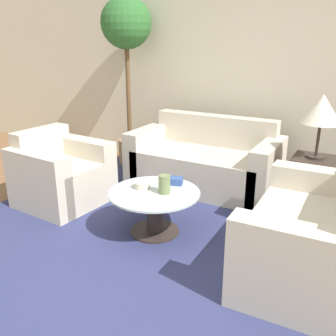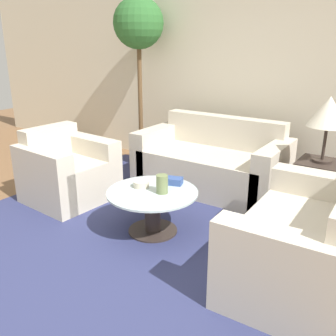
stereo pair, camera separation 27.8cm
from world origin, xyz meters
name	(u,v)px [view 1 (the left image)]	position (x,y,z in m)	size (l,w,h in m)	color
ground_plane	(110,279)	(0.00, 0.00, 0.00)	(14.00, 14.00, 0.00)	brown
wall_back	(243,72)	(0.00, 2.77, 1.30)	(10.00, 0.06, 2.60)	beige
rug	(155,231)	(-0.08, 0.77, 0.00)	(3.62, 3.47, 0.01)	navy
sofa_main	(206,163)	(-0.16, 2.08, 0.28)	(1.72, 0.86, 0.82)	beige
armchair	(60,176)	(-1.33, 0.87, 0.29)	(0.85, 0.90, 0.78)	beige
loveseat	(317,240)	(1.29, 0.81, 0.29)	(0.85, 1.39, 0.80)	beige
coffee_table	(154,206)	(-0.08, 0.77, 0.26)	(0.82, 0.82, 0.40)	#332823
side_table	(312,185)	(1.08, 1.94, 0.29)	(0.42, 0.42, 0.58)	#332823
table_lamp	(322,110)	(1.08, 1.94, 1.05)	(0.38, 0.38, 0.63)	#332823
potted_plant	(127,40)	(-1.45, 2.36, 1.67)	(0.66, 0.66, 2.21)	#93704C
vase	(164,184)	(0.01, 0.80, 0.48)	(0.10, 0.10, 0.17)	#6B7A4C
bowl	(142,185)	(-0.23, 0.80, 0.43)	(0.14, 0.14, 0.06)	beige
book_stack	(173,181)	(-0.03, 1.03, 0.43)	(0.20, 0.16, 0.06)	#334C8C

